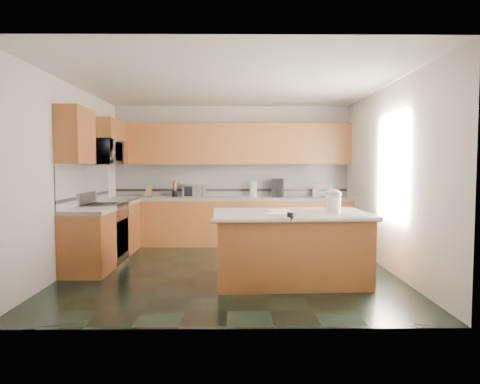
{
  "coord_description": "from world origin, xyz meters",
  "views": [
    {
      "loc": [
        0.09,
        -6.21,
        1.52
      ],
      "look_at": [
        0.15,
        0.35,
        1.12
      ],
      "focal_mm": 32.0,
      "sensor_mm": 36.0,
      "label": 1
    }
  ],
  "objects": [
    {
      "name": "soap_bottle_back",
      "position": [
        1.65,
        2.05,
        1.04
      ],
      "size": [
        0.16,
        0.16,
        0.24
      ],
      "primitive_type": "imported",
      "rotation": [
        0.0,
        0.0,
        0.8
      ],
      "color": "white",
      "rests_on": "back_countertop"
    },
    {
      "name": "floor",
      "position": [
        0.0,
        0.0,
        0.0
      ],
      "size": [
        4.6,
        4.6,
        0.0
      ],
      "primitive_type": "plane",
      "color": "black",
      "rests_on": "ground"
    },
    {
      "name": "window_light_proxy",
      "position": [
        2.29,
        -0.2,
        1.5
      ],
      "size": [
        0.02,
        1.4,
        1.1
      ],
      "primitive_type": "cube",
      "color": "white",
      "rests_on": "wall_right"
    },
    {
      "name": "clamp_handle",
      "position": [
        0.73,
        -1.3,
        0.91
      ],
      "size": [
        0.02,
        0.07,
        0.02
      ],
      "primitive_type": "cylinder",
      "rotation": [
        1.57,
        0.0,
        0.0
      ],
      "color": "black",
      "rests_on": "island_top"
    },
    {
      "name": "paper_towel",
      "position": [
        0.43,
        2.1,
        1.07
      ],
      "size": [
        0.13,
        0.13,
        0.29
      ],
      "primitive_type": "cylinder",
      "color": "white",
      "rests_on": "back_countertop"
    },
    {
      "name": "soap_back_cap",
      "position": [
        1.65,
        2.05,
        1.18
      ],
      "size": [
        0.02,
        0.02,
        0.03
      ],
      "primitive_type": "cylinder",
      "color": "red",
      "rests_on": "soap_bottle_back"
    },
    {
      "name": "paper_sheet_b",
      "position": [
        0.68,
        -0.48,
        0.92
      ],
      "size": [
        0.33,
        0.27,
        0.0
      ],
      "primitive_type": "cube",
      "rotation": [
        0.0,
        0.0,
        0.19
      ],
      "color": "white",
      "rests_on": "island_top"
    },
    {
      "name": "back_backsplash",
      "position": [
        0.0,
        2.29,
        1.24
      ],
      "size": [
        4.6,
        0.02,
        0.63
      ],
      "primitive_type": "cube",
      "color": "silver",
      "rests_on": "back_countertop"
    },
    {
      "name": "back_base_cab",
      "position": [
        0.0,
        2.0,
        0.43
      ],
      "size": [
        4.6,
        0.6,
        0.86
      ],
      "primitive_type": "cube",
      "color": "#502613",
      "rests_on": "ground"
    },
    {
      "name": "left_accent_band",
      "position": [
        -2.28,
        0.55,
        1.04
      ],
      "size": [
        0.01,
        2.3,
        0.05
      ],
      "primitive_type": "cube",
      "color": "black",
      "rests_on": "wall_left"
    },
    {
      "name": "utensil_crock",
      "position": [
        -1.1,
        2.08,
        0.98
      ],
      "size": [
        0.1,
        0.1,
        0.13
      ],
      "primitive_type": "cylinder",
      "color": "black",
      "rests_on": "back_countertop"
    },
    {
      "name": "range_handle",
      "position": [
        -1.68,
        0.5,
        0.78
      ],
      "size": [
        0.02,
        0.66,
        0.02
      ],
      "primitive_type": "cylinder",
      "rotation": [
        1.57,
        0.0,
        0.0
      ],
      "color": "#B7B7BC",
      "rests_on": "range_body"
    },
    {
      "name": "island_base",
      "position": [
        0.8,
        -0.66,
        0.43
      ],
      "size": [
        1.95,
        1.17,
        0.86
      ],
      "primitive_type": "cube",
      "rotation": [
        0.0,
        0.0,
        0.05
      ],
      "color": "#502613",
      "rests_on": "ground"
    },
    {
      "name": "left_counter_front",
      "position": [
        -2.0,
        -0.24,
        0.89
      ],
      "size": [
        0.64,
        0.72,
        0.06
      ],
      "primitive_type": "cube",
      "color": "white",
      "rests_on": "left_base_cab_front"
    },
    {
      "name": "left_base_cab_front",
      "position": [
        -2.0,
        -0.24,
        0.43
      ],
      "size": [
        0.6,
        0.72,
        0.86
      ],
      "primitive_type": "cube",
      "color": "#502613",
      "rests_on": "ground"
    },
    {
      "name": "island_bullnose",
      "position": [
        0.8,
        -1.25,
        0.89
      ],
      "size": [
        2.0,
        0.15,
        0.06
      ],
      "primitive_type": "cylinder",
      "rotation": [
        0.0,
        1.57,
        0.05
      ],
      "color": "white",
      "rests_on": "island_base"
    },
    {
      "name": "toaster_oven",
      "position": [
        -0.73,
        2.05,
        1.03
      ],
      "size": [
        0.45,
        0.36,
        0.23
      ],
      "primitive_type": "cube",
      "rotation": [
        0.0,
        0.0,
        -0.26
      ],
      "color": "#B7B7BC",
      "rests_on": "back_countertop"
    },
    {
      "name": "left_upper_cab_rear",
      "position": [
        -2.13,
        1.42,
        1.94
      ],
      "size": [
        0.33,
        1.09,
        0.78
      ],
      "primitive_type": "cube",
      "color": "#502613",
      "rests_on": "wall_left"
    },
    {
      "name": "range_oven_door",
      "position": [
        -1.71,
        0.5,
        0.4
      ],
      "size": [
        0.02,
        0.68,
        0.55
      ],
      "primitive_type": "cube",
      "color": "black",
      "rests_on": "range_body"
    },
    {
      "name": "coffee_maker",
      "position": [
        0.9,
        2.08,
        1.1
      ],
      "size": [
        0.25,
        0.27,
        0.35
      ],
      "primitive_type": "cube",
      "rotation": [
        0.0,
        0.0,
        -0.21
      ],
      "color": "black",
      "rests_on": "back_countertop"
    },
    {
      "name": "wall_back",
      "position": [
        0.0,
        2.32,
        1.35
      ],
      "size": [
        4.6,
        0.04,
        2.7
      ],
      "primitive_type": "cube",
      "color": "silver",
      "rests_on": "ground"
    },
    {
      "name": "paper_sheet_a",
      "position": [
        0.62,
        -0.82,
        0.92
      ],
      "size": [
        0.3,
        0.22,
        0.0
      ],
      "primitive_type": "cube",
      "rotation": [
        0.0,
        0.0,
        0.01
      ],
      "color": "white",
      "rests_on": "island_top"
    },
    {
      "name": "ceiling",
      "position": [
        0.0,
        0.0,
        2.7
      ],
      "size": [
        4.6,
        4.6,
        0.0
      ],
      "primitive_type": "plane",
      "color": "white",
      "rests_on": "ground"
    },
    {
      "name": "treat_jar",
      "position": [
        1.34,
        -0.74,
        1.02
      ],
      "size": [
        0.21,
        0.21,
        0.21
      ],
      "primitive_type": "cylinder",
      "rotation": [
        0.0,
        0.0,
        0.05
      ],
      "color": "silver",
      "rests_on": "island_top"
    },
    {
      "name": "range_backguard",
      "position": [
        -2.26,
        0.5,
        1.02
      ],
      "size": [
        0.06,
        0.76,
        0.18
      ],
      "primitive_type": "cube",
      "color": "#B7B7BC",
      "rests_on": "range_body"
    },
    {
      "name": "treat_jar_knob",
      "position": [
        1.34,
        -0.74,
        1.21
      ],
      "size": [
        0.07,
        0.02,
        0.02
      ],
      "primitive_type": "cylinder",
      "rotation": [
        0.0,
        1.57,
        0.0
      ],
      "color": "tan",
      "rests_on": "treat_jar_lid"
    },
    {
      "name": "wall_right",
      "position": [
        2.32,
        0.0,
        1.35
      ],
      "size": [
        0.04,
        4.6,
        2.7
      ],
      "primitive_type": "cube",
      "color": "silver",
      "rests_on": "ground"
    },
    {
      "name": "back_upper_cab",
      "position": [
        0.0,
        2.13,
        1.94
      ],
      "size": [
        4.6,
        0.33,
        0.78
      ],
      "primitive_type": "cube",
      "color": "#502613",
      "rests_on": "wall_back"
    },
    {
      "name": "clamp_body",
      "position": [
        0.73,
        -1.23,
        0.93
      ],
      "size": [
        0.07,
        0.11,
        0.09
      ],
      "primitive_type": "cube",
      "rotation": [
        0.0,
        0.0,
        0.35
      ],
      "color": "black",
      "rests_on": "island_top"
    },
    {
      "name": "toaster_oven_door",
      "position": [
        -0.73,
        1.92,
        1.03
      ],
      "size": [
        0.35,
        0.01,
        0.19
      ],
      "primitive_type": "cube",
      "color": "black",
      "rests_on": "toaster_oven"
    },
    {
      "name": "island_top",
      "position": [
        0.8,
        -0.66,
        0.89
      ],
      "size": [
        2.06,
        1.28,
        0.06
      ],
      "primitive_type": "cube",
      "rotation": [
        0.0,
        0.0,
        0.05
      ],
      "color": "white",
      "rests_on": "island_base"
    },
    {
      "name": "back_accent_band",
      "position": [
        0.0,
        2.28,
        1.04
      ],
      "size": [
        4.6,
        0.01,
        0.05
      ],
      "primitive_type": "cube",
      "color": "black",
      "rests_on": "back_countertop"
    },
    {
      "name": "paper_towel_base",
      "position": [
        0.43,
        2.1,
        0.93
      ],
      "size": [
        0.19,
        0.19,
        0.01
      ],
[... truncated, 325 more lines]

